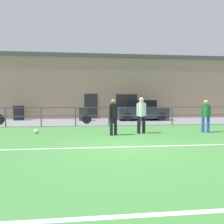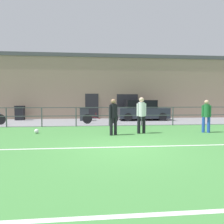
{
  "view_description": "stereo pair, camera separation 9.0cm",
  "coord_description": "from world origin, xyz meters",
  "px_view_note": "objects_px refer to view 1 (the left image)",
  "views": [
    {
      "loc": [
        -1.17,
        -6.71,
        1.59
      ],
      "look_at": [
        -0.14,
        2.93,
        1.03
      ],
      "focal_mm": 33.81,
      "sensor_mm": 36.0,
      "label": 1
    },
    {
      "loc": [
        -1.08,
        -6.72,
        1.59
      ],
      "look_at": [
        -0.14,
        2.93,
        1.03
      ],
      "focal_mm": 33.81,
      "sensor_mm": 36.0,
      "label": 2
    }
  ],
  "objects_px": {
    "parked_car_red": "(141,111)",
    "trash_bin_0": "(83,114)",
    "player_winger": "(206,114)",
    "player_goalkeeper": "(113,115)",
    "player_striker": "(141,113)",
    "soccer_ball_match": "(36,131)",
    "bicycle_parked_2": "(100,119)",
    "trash_bin_1": "(19,113)"
  },
  "relations": [
    {
      "from": "parked_car_red",
      "to": "soccer_ball_match",
      "type": "bearing_deg",
      "value": -138.1
    },
    {
      "from": "parked_car_red",
      "to": "player_striker",
      "type": "bearing_deg",
      "value": -104.07
    },
    {
      "from": "player_winger",
      "to": "soccer_ball_match",
      "type": "bearing_deg",
      "value": -161.59
    },
    {
      "from": "bicycle_parked_2",
      "to": "soccer_ball_match",
      "type": "bearing_deg",
      "value": -130.76
    },
    {
      "from": "player_winger",
      "to": "trash_bin_1",
      "type": "height_order",
      "value": "player_winger"
    },
    {
      "from": "parked_car_red",
      "to": "player_goalkeeper",
      "type": "bearing_deg",
      "value": -113.84
    },
    {
      "from": "soccer_ball_match",
      "to": "parked_car_red",
      "type": "bearing_deg",
      "value": 41.9
    },
    {
      "from": "player_winger",
      "to": "trash_bin_0",
      "type": "bearing_deg",
      "value": 156.16
    },
    {
      "from": "soccer_ball_match",
      "to": "bicycle_parked_2",
      "type": "relative_size",
      "value": 0.09
    },
    {
      "from": "player_winger",
      "to": "parked_car_red",
      "type": "height_order",
      "value": "player_winger"
    },
    {
      "from": "player_goalkeeper",
      "to": "player_winger",
      "type": "xyz_separation_m",
      "value": [
        4.57,
        0.31,
        -0.03
      ]
    },
    {
      "from": "player_goalkeeper",
      "to": "trash_bin_0",
      "type": "height_order",
      "value": "player_goalkeeper"
    },
    {
      "from": "bicycle_parked_2",
      "to": "trash_bin_1",
      "type": "height_order",
      "value": "trash_bin_1"
    },
    {
      "from": "player_winger",
      "to": "parked_car_red",
      "type": "distance_m",
      "value": 6.59
    },
    {
      "from": "parked_car_red",
      "to": "trash_bin_1",
      "type": "distance_m",
      "value": 9.5
    },
    {
      "from": "soccer_ball_match",
      "to": "bicycle_parked_2",
      "type": "xyz_separation_m",
      "value": [
        3.19,
        3.7,
        0.25
      ]
    },
    {
      "from": "bicycle_parked_2",
      "to": "trash_bin_1",
      "type": "distance_m",
      "value": 6.81
    },
    {
      "from": "player_striker",
      "to": "bicycle_parked_2",
      "type": "xyz_separation_m",
      "value": [
        -1.76,
        4.19,
        -0.62
      ]
    },
    {
      "from": "parked_car_red",
      "to": "trash_bin_1",
      "type": "height_order",
      "value": "parked_car_red"
    },
    {
      "from": "parked_car_red",
      "to": "trash_bin_1",
      "type": "relative_size",
      "value": 3.43
    },
    {
      "from": "player_striker",
      "to": "bicycle_parked_2",
      "type": "relative_size",
      "value": 0.72
    },
    {
      "from": "player_goalkeeper",
      "to": "player_winger",
      "type": "bearing_deg",
      "value": 150.25
    },
    {
      "from": "parked_car_red",
      "to": "trash_bin_0",
      "type": "relative_size",
      "value": 3.87
    },
    {
      "from": "player_striker",
      "to": "trash_bin_0",
      "type": "distance_m",
      "value": 6.9
    },
    {
      "from": "trash_bin_1",
      "to": "bicycle_parked_2",
      "type": "bearing_deg",
      "value": -26.09
    },
    {
      "from": "player_winger",
      "to": "trash_bin_0",
      "type": "relative_size",
      "value": 1.61
    },
    {
      "from": "player_goalkeeper",
      "to": "player_winger",
      "type": "relative_size",
      "value": 1.03
    },
    {
      "from": "player_goalkeeper",
      "to": "trash_bin_1",
      "type": "height_order",
      "value": "player_goalkeeper"
    },
    {
      "from": "player_goalkeeper",
      "to": "soccer_ball_match",
      "type": "xyz_separation_m",
      "value": [
        -3.58,
        0.84,
        -0.82
      ]
    },
    {
      "from": "player_winger",
      "to": "soccer_ball_match",
      "type": "relative_size",
      "value": 7.53
    },
    {
      "from": "bicycle_parked_2",
      "to": "trash_bin_0",
      "type": "distance_m",
      "value": 2.35
    },
    {
      "from": "player_striker",
      "to": "player_winger",
      "type": "xyz_separation_m",
      "value": [
        3.2,
        -0.04,
        -0.07
      ]
    },
    {
      "from": "parked_car_red",
      "to": "trash_bin_0",
      "type": "height_order",
      "value": "parked_car_red"
    },
    {
      "from": "player_striker",
      "to": "trash_bin_1",
      "type": "distance_m",
      "value": 10.66
    },
    {
      "from": "soccer_ball_match",
      "to": "bicycle_parked_2",
      "type": "height_order",
      "value": "bicycle_parked_2"
    },
    {
      "from": "player_goalkeeper",
      "to": "player_winger",
      "type": "distance_m",
      "value": 4.58
    },
    {
      "from": "player_winger",
      "to": "trash_bin_1",
      "type": "distance_m",
      "value": 13.22
    },
    {
      "from": "player_winger",
      "to": "bicycle_parked_2",
      "type": "xyz_separation_m",
      "value": [
        -4.95,
        4.23,
        -0.55
      ]
    },
    {
      "from": "trash_bin_0",
      "to": "parked_car_red",
      "type": "bearing_deg",
      "value": 1.39
    },
    {
      "from": "player_goalkeeper",
      "to": "player_striker",
      "type": "bearing_deg",
      "value": 160.56
    },
    {
      "from": "player_striker",
      "to": "bicycle_parked_2",
      "type": "bearing_deg",
      "value": 106.47
    },
    {
      "from": "player_winger",
      "to": "trash_bin_1",
      "type": "relative_size",
      "value": 1.43
    }
  ]
}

